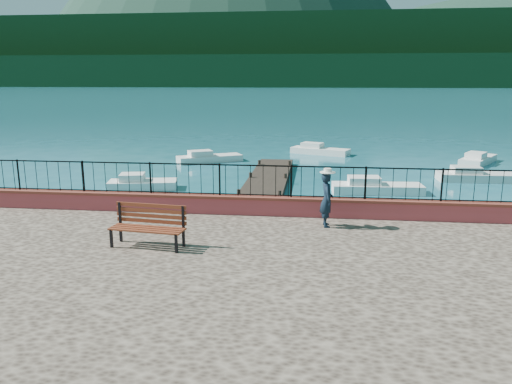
% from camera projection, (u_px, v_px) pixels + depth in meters
% --- Properties ---
extents(ground, '(2000.00, 2000.00, 0.00)m').
position_uv_depth(ground, '(294.00, 305.00, 11.95)').
color(ground, '#19596B').
rests_on(ground, ground).
extents(parapet, '(28.00, 0.46, 0.58)m').
position_uv_depth(parapet, '(301.00, 207.00, 15.19)').
color(parapet, '#A53B44').
rests_on(parapet, promenade).
extents(railing, '(27.00, 0.05, 0.95)m').
position_uv_depth(railing, '(301.00, 182.00, 15.02)').
color(railing, black).
rests_on(railing, parapet).
extents(dock, '(2.00, 16.00, 0.30)m').
position_uv_depth(dock, '(264.00, 189.00, 23.76)').
color(dock, '#2D231C').
rests_on(dock, ground).
extents(far_forest, '(900.00, 60.00, 18.00)m').
position_uv_depth(far_forest, '(317.00, 72.00, 300.25)').
color(far_forest, black).
rests_on(far_forest, ground).
extents(foothills, '(900.00, 120.00, 44.00)m').
position_uv_depth(foothills, '(317.00, 54.00, 355.40)').
color(foothills, black).
rests_on(foothills, ground).
extents(park_bench, '(1.94, 0.83, 1.04)m').
position_uv_depth(park_bench, '(148.00, 235.00, 12.41)').
color(park_bench, black).
rests_on(park_bench, promenade).
extents(person, '(0.45, 0.61, 1.55)m').
position_uv_depth(person, '(327.00, 200.00, 14.02)').
color(person, black).
rests_on(person, promenade).
extents(hat, '(0.44, 0.44, 0.12)m').
position_uv_depth(hat, '(328.00, 171.00, 13.83)').
color(hat, white).
rests_on(hat, person).
extents(boat_0, '(3.47, 1.93, 0.80)m').
position_uv_depth(boat_0, '(143.00, 181.00, 24.34)').
color(boat_0, white).
rests_on(boat_0, ground).
extents(boat_1, '(4.25, 1.53, 0.80)m').
position_uv_depth(boat_1, '(377.00, 185.00, 23.50)').
color(boat_1, white).
rests_on(boat_1, ground).
extents(boat_2, '(4.07, 1.39, 0.80)m').
position_uv_depth(boat_2, '(478.00, 174.00, 26.21)').
color(boat_2, silver).
rests_on(boat_2, ground).
extents(boat_3, '(4.25, 3.14, 0.80)m').
position_uv_depth(boat_3, '(210.00, 156.00, 32.21)').
color(boat_3, silver).
rests_on(boat_3, ground).
extents(boat_4, '(4.33, 2.73, 0.80)m').
position_uv_depth(boat_4, '(320.00, 148.00, 35.56)').
color(boat_4, white).
rests_on(boat_4, ground).
extents(boat_5, '(3.17, 3.98, 0.80)m').
position_uv_depth(boat_5, '(478.00, 157.00, 31.66)').
color(boat_5, silver).
rests_on(boat_5, ground).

